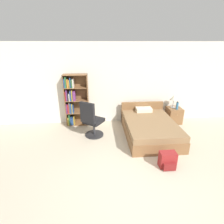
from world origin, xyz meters
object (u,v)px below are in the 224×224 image
at_px(bed, 149,127).
at_px(backpack_red, 168,160).
at_px(nightstand, 174,115).
at_px(bookshelf, 74,100).
at_px(office_chair, 92,121).
at_px(table_lamp, 174,98).
at_px(water_bottle, 177,106).

bearing_deg(bed, backpack_red, -89.93).
bearing_deg(bed, nightstand, 36.04).
distance_m(bookshelf, backpack_red, 3.34).
bearing_deg(office_chair, nightstand, 15.76).
height_order(table_lamp, water_bottle, table_lamp).
bearing_deg(bookshelf, water_bottle, -4.03).
distance_m(office_chair, water_bottle, 2.85).
bearing_deg(nightstand, table_lamp, 142.25).
height_order(bed, nightstand, bed).
bearing_deg(bookshelf, office_chair, -56.93).
distance_m(bed, table_lamp, 1.46).
xyz_separation_m(nightstand, backpack_red, (-1.09, -2.26, -0.09)).
height_order(bookshelf, backpack_red, bookshelf).
relative_size(bookshelf, table_lamp, 3.83).
bearing_deg(office_chair, water_bottle, 13.40).
bearing_deg(nightstand, bookshelf, 177.99).
bearing_deg(table_lamp, nightstand, -37.75).
bearing_deg(nightstand, office_chair, -164.24).
bearing_deg(bed, table_lamp, 39.15).
xyz_separation_m(table_lamp, water_bottle, (0.07, -0.16, -0.21)).
height_order(bookshelf, water_bottle, bookshelf).
bearing_deg(office_chair, bed, -0.48).
bearing_deg(backpack_red, table_lamp, 65.99).
bearing_deg(table_lamp, backpack_red, -114.01).
height_order(office_chair, water_bottle, office_chair).
bearing_deg(backpack_red, bed, 90.07).
bearing_deg(table_lamp, office_chair, -163.02).
bearing_deg(bookshelf, table_lamp, -1.25).
xyz_separation_m(bed, table_lamp, (1.03, 0.84, 0.61)).
distance_m(bed, water_bottle, 1.35).
xyz_separation_m(office_chair, nightstand, (2.76, 0.78, -0.24)).
bearing_deg(backpack_red, water_bottle, 62.85).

